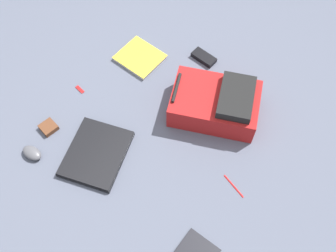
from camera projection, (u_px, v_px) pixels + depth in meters
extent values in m
plane|color=#4C5160|center=(160.00, 127.00, 2.06)|extent=(3.82, 3.82, 0.00)
cube|color=maroon|center=(215.00, 104.00, 2.05)|extent=(0.44, 0.51, 0.14)
cube|color=black|center=(236.00, 97.00, 1.96)|extent=(0.30, 0.25, 0.05)
cylinder|color=black|center=(176.00, 88.00, 2.00)|extent=(0.17, 0.08, 0.02)
cube|color=black|center=(96.00, 154.00, 1.98)|extent=(0.40, 0.36, 0.02)
cube|color=black|center=(96.00, 153.00, 1.96)|extent=(0.39, 0.35, 0.01)
cube|color=silver|center=(140.00, 58.00, 2.28)|extent=(0.22, 0.24, 0.02)
cube|color=yellow|center=(140.00, 56.00, 2.27)|extent=(0.23, 0.25, 0.00)
ellipsoid|color=#4C4C51|center=(32.00, 153.00, 1.97)|extent=(0.07, 0.11, 0.04)
cube|color=black|center=(204.00, 58.00, 2.27)|extent=(0.08, 0.15, 0.03)
cylinder|color=red|center=(234.00, 186.00, 1.90)|extent=(0.05, 0.13, 0.01)
cube|color=#59331E|center=(49.00, 127.00, 2.05)|extent=(0.09, 0.09, 0.03)
cube|color=#B21919|center=(80.00, 89.00, 2.18)|extent=(0.03, 0.06, 0.01)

